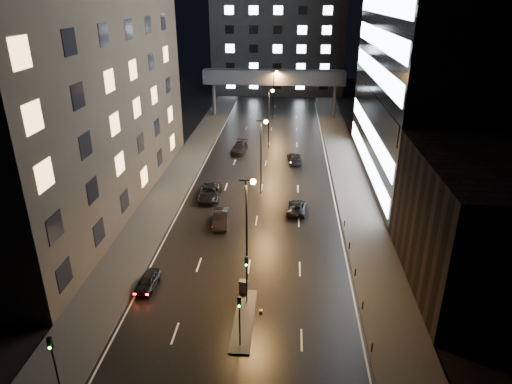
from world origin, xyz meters
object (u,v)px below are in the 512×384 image
(car_toward_b, at_px, (295,158))
(utility_cabinet, at_px, (243,287))
(car_away_a, at_px, (148,281))
(car_away_c, at_px, (210,192))
(car_toward_a, at_px, (297,207))
(car_away_d, at_px, (239,148))
(car_away_b, at_px, (221,218))

(car_toward_b, xyz_separation_m, utility_cabinet, (-4.65, -35.28, 0.07))
(car_away_a, relative_size, car_away_c, 0.64)
(car_toward_a, height_order, car_toward_b, car_toward_b)
(car_away_a, xyz_separation_m, car_toward_b, (13.45, 34.83, 0.09))
(car_away_d, relative_size, car_toward_b, 1.09)
(car_away_c, relative_size, utility_cabinet, 4.47)
(car_away_b, relative_size, utility_cabinet, 3.67)
(car_away_c, relative_size, car_away_d, 1.06)
(car_toward_b, bearing_deg, car_toward_a, 84.24)
(car_away_a, xyz_separation_m, car_away_c, (2.31, 20.07, 0.17))
(car_away_a, xyz_separation_m, car_away_b, (4.82, 12.76, 0.15))
(car_away_b, distance_m, utility_cabinet, 13.80)
(car_away_b, distance_m, car_away_d, 26.42)
(car_away_d, xyz_separation_m, car_toward_b, (9.32, -4.35, -0.07))
(car_away_a, distance_m, car_away_d, 39.39)
(car_away_c, bearing_deg, car_toward_b, 50.31)
(car_away_b, distance_m, car_toward_a, 9.67)
(car_toward_b, bearing_deg, car_away_b, 62.25)
(car_away_c, bearing_deg, utility_cabinet, -75.07)
(car_away_d, xyz_separation_m, utility_cabinet, (4.67, -39.62, 0.01))
(car_toward_a, bearing_deg, utility_cabinet, 78.87)
(car_away_a, bearing_deg, car_toward_a, 54.51)
(car_toward_b, bearing_deg, car_away_d, -31.40)
(car_away_b, distance_m, car_away_c, 7.73)
(car_away_b, bearing_deg, car_away_d, 86.42)
(car_toward_a, relative_size, car_toward_b, 0.95)
(car_toward_b, bearing_deg, car_away_c, 46.54)
(car_away_c, height_order, car_away_d, car_away_c)
(car_away_c, bearing_deg, car_away_b, -73.61)
(car_away_d, height_order, car_toward_a, car_away_d)
(car_toward_b, relative_size, utility_cabinet, 3.84)
(utility_cabinet, bearing_deg, car_toward_a, 85.74)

